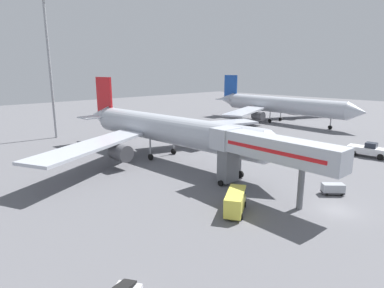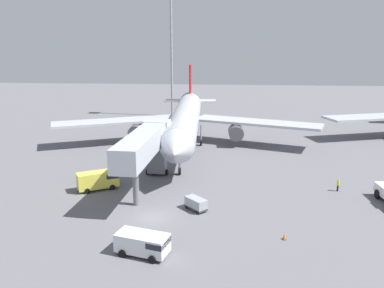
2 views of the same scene
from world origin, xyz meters
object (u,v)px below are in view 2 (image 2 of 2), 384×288
Objects in this scene: apron_light_mast at (171,33)px; safety_cone_bravo at (284,237)px; service_van_rear_left at (144,243)px; baggage_cart_mid_right at (196,203)px; airplane_at_gate at (186,118)px; ground_crew_worker_foreground at (338,185)px; jet_bridge at (146,145)px; service_van_near_left at (99,179)px.

safety_cone_bravo is at bearing -73.08° from apron_light_mast.
service_van_rear_left is 10.65m from baggage_cart_mid_right.
airplane_at_gate is 38.53m from service_van_rear_left.
ground_crew_worker_foreground reaches higher than baggage_cart_mid_right.
airplane_at_gate is 36.01m from apron_light_mast.
airplane_at_gate is 37.17m from safety_cone_bravo.
jet_bridge is 17.06m from service_van_rear_left.
service_van_near_left is 0.17× the size of apron_light_mast.
service_van_near_left reaches higher than safety_cone_bravo.
jet_bridge is 10.81× the size of ground_crew_worker_foreground.
service_van_rear_left is at bearing -59.32° from service_van_near_left.
baggage_cart_mid_right is at bearing -79.47° from apron_light_mast.
service_van_rear_left is at bearing -89.47° from airplane_at_gate.
service_van_near_left is 24.65m from safety_cone_bravo.
service_van_rear_left is (9.08, -15.31, -0.23)m from service_van_near_left.
baggage_cart_mid_right is (12.87, -5.36, -0.55)m from service_van_near_left.
airplane_at_gate reaches higher than baggage_cart_mid_right.
safety_cone_bravo is at bearing -69.21° from airplane_at_gate.
service_van_rear_left is at bearing -140.74° from ground_crew_worker_foreground.
ground_crew_worker_foreground is 0.05× the size of apron_light_mast.
baggage_cart_mid_right is at bearing -42.34° from jet_bridge.
service_van_near_left is 17.80m from service_van_rear_left.
airplane_at_gate is 24.90m from service_van_near_left.
airplane_at_gate is at bearing 90.53° from service_van_rear_left.
service_van_rear_left reaches higher than ground_crew_worker_foreground.
safety_cone_bravo is at bearing -27.69° from service_van_near_left.
jet_bridge is at bearing 7.51° from service_van_near_left.
service_van_near_left is 8.86× the size of safety_cone_bravo.
service_van_near_left is 13.96m from baggage_cart_mid_right.
safety_cone_bravo is 72.02m from apron_light_mast.
service_van_near_left reaches higher than baggage_cart_mid_right.
apron_light_mast reaches higher than airplane_at_gate.
jet_bridge is 6.40× the size of baggage_cart_mid_right.
apron_light_mast reaches higher than safety_cone_bravo.
ground_crew_worker_foreground is (21.61, -20.93, -4.35)m from airplane_at_gate.
airplane_at_gate is 29.00m from baggage_cart_mid_right.
service_van_near_left reaches higher than service_van_rear_left.
airplane_at_gate reaches higher than service_van_near_left.
safety_cone_bravo is at bearing 16.89° from service_van_rear_left.
ground_crew_worker_foreground is (21.26, 17.38, -0.24)m from service_van_rear_left.
safety_cone_bravo is (13.08, -34.44, -4.92)m from airplane_at_gate.
safety_cone_bravo is (21.81, -11.44, -1.04)m from service_van_near_left.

